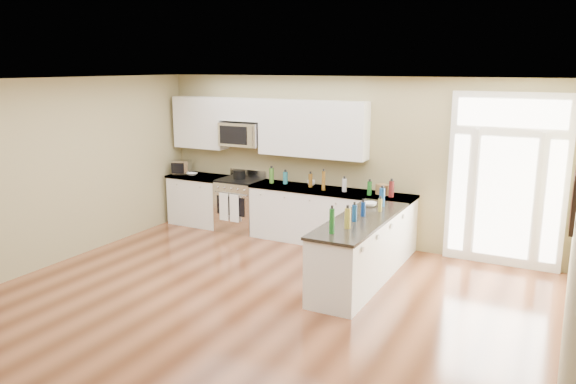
{
  "coord_description": "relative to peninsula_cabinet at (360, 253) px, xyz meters",
  "views": [
    {
      "loc": [
        3.45,
        -4.75,
        2.97
      ],
      "look_at": [
        -0.08,
        2.0,
        1.25
      ],
      "focal_mm": 35.0,
      "sensor_mm": 36.0,
      "label": 1
    }
  ],
  "objects": [
    {
      "name": "ground",
      "position": [
        -0.93,
        -2.24,
        -0.43
      ],
      "size": [
        8.0,
        8.0,
        0.0
      ],
      "primitive_type": "plane",
      "color": "#552C17"
    },
    {
      "name": "room_shell",
      "position": [
        -0.93,
        -2.24,
        1.27
      ],
      "size": [
        8.0,
        8.0,
        8.0
      ],
      "color": "#9A8F62",
      "rests_on": "ground"
    },
    {
      "name": "back_cabinet_left",
      "position": [
        -3.8,
        1.45,
        0.0
      ],
      "size": [
        1.1,
        0.66,
        0.94
      ],
      "color": "white",
      "rests_on": "ground"
    },
    {
      "name": "back_cabinet_right",
      "position": [
        -1.08,
        1.45,
        0.0
      ],
      "size": [
        2.85,
        0.66,
        0.94
      ],
      "color": "white",
      "rests_on": "ground"
    },
    {
      "name": "peninsula_cabinet",
      "position": [
        0.0,
        0.0,
        0.0
      ],
      "size": [
        0.69,
        2.32,
        0.94
      ],
      "color": "white",
      "rests_on": "ground"
    },
    {
      "name": "upper_cabinet_left",
      "position": [
        -3.81,
        1.59,
        1.49
      ],
      "size": [
        1.04,
        0.33,
        0.95
      ],
      "primitive_type": "cube",
      "color": "white",
      "rests_on": "room_shell"
    },
    {
      "name": "upper_cabinet_right",
      "position": [
        -1.5,
        1.59,
        1.49
      ],
      "size": [
        1.94,
        0.33,
        0.95
      ],
      "primitive_type": "cube",
      "color": "white",
      "rests_on": "room_shell"
    },
    {
      "name": "upper_cabinet_short",
      "position": [
        -2.88,
        1.59,
        1.77
      ],
      "size": [
        0.82,
        0.33,
        0.4
      ],
      "primitive_type": "cube",
      "color": "white",
      "rests_on": "room_shell"
    },
    {
      "name": "microwave",
      "position": [
        -2.88,
        1.56,
        1.33
      ],
      "size": [
        0.78,
        0.41,
        0.42
      ],
      "color": "silver",
      "rests_on": "room_shell"
    },
    {
      "name": "entry_door",
      "position": [
        1.62,
        1.71,
        0.87
      ],
      "size": [
        1.7,
        0.1,
        2.6
      ],
      "color": "white",
      "rests_on": "ground"
    },
    {
      "name": "wall_art_near",
      "position": [
        2.54,
        -0.04,
        1.27
      ],
      "size": [
        0.05,
        0.58,
        0.58
      ],
      "color": "black",
      "rests_on": "room_shell"
    },
    {
      "name": "wall_art_far",
      "position": [
        2.54,
        -1.04,
        1.27
      ],
      "size": [
        0.05,
        0.58,
        0.58
      ],
      "color": "black",
      "rests_on": "room_shell"
    },
    {
      "name": "kitchen_range",
      "position": [
        -2.88,
        1.45,
        0.04
      ],
      "size": [
        0.77,
        0.68,
        1.08
      ],
      "color": "silver",
      "rests_on": "ground"
    },
    {
      "name": "stockpot",
      "position": [
        -2.91,
        1.49,
        0.6
      ],
      "size": [
        0.26,
        0.26,
        0.17
      ],
      "primitive_type": "cylinder",
      "rotation": [
        0.0,
        0.0,
        0.17
      ],
      "color": "black",
      "rests_on": "kitchen_range"
    },
    {
      "name": "toaster_oven",
      "position": [
        -4.15,
        1.41,
        0.64
      ],
      "size": [
        0.38,
        0.33,
        0.27
      ],
      "primitive_type": "cube",
      "rotation": [
        0.0,
        0.0,
        0.32
      ],
      "color": "silver",
      "rests_on": "back_cabinet_left"
    },
    {
      "name": "cardboard_box",
      "position": [
        -0.19,
        1.51,
        0.59
      ],
      "size": [
        0.25,
        0.22,
        0.17
      ],
      "primitive_type": "cube",
      "rotation": [
        0.0,
        0.0,
        -0.42
      ],
      "color": "brown",
      "rests_on": "back_cabinet_right"
    },
    {
      "name": "bowl_left",
      "position": [
        -3.9,
        1.39,
        0.53
      ],
      "size": [
        0.21,
        0.21,
        0.05
      ],
      "primitive_type": "imported",
      "rotation": [
        0.0,
        0.0,
        -0.11
      ],
      "color": "white",
      "rests_on": "back_cabinet_left"
    },
    {
      "name": "bowl_peninsula",
      "position": [
        -0.11,
        0.68,
        0.54
      ],
      "size": [
        0.21,
        0.21,
        0.06
      ],
      "primitive_type": "imported",
      "rotation": [
        0.0,
        0.0,
        0.11
      ],
      "color": "white",
      "rests_on": "peninsula_cabinet"
    },
    {
      "name": "cup_counter",
      "position": [
        -1.5,
        1.59,
        0.56
      ],
      "size": [
        0.17,
        0.17,
        0.1
      ],
      "primitive_type": "imported",
      "rotation": [
        0.0,
        0.0,
        0.36
      ],
      "color": "white",
      "rests_on": "back_cabinet_right"
    },
    {
      "name": "counter_bottles",
      "position": [
        -0.65,
        0.78,
        0.63
      ],
      "size": [
        2.4,
        2.44,
        0.32
      ],
      "color": "#19591E",
      "rests_on": "back_cabinet_right"
    }
  ]
}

